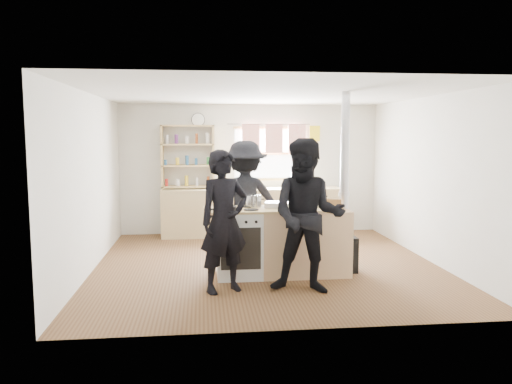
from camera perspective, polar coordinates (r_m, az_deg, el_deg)
ground at (r=7.48m, az=1.22°, el=-8.34°), size 5.00×5.00×0.01m
back_counter at (r=9.55m, az=-0.49°, el=-2.28°), size 3.40×0.55×0.90m
shelving_unit at (r=9.52m, az=-7.79°, el=4.07°), size 1.00×0.28×1.20m
thermos at (r=9.59m, az=4.29°, el=1.36°), size 0.10×0.10×0.30m
cooking_island at (r=6.86m, az=3.04°, el=-5.66°), size 1.97×0.64×0.93m
skillet_greens at (r=6.59m, az=-3.46°, el=-1.82°), size 0.37×0.37×0.05m
roast_tray at (r=6.81m, az=2.57°, el=-1.43°), size 0.41×0.31×0.07m
stockpot_stove at (r=6.86m, az=-0.29°, el=-1.03°), size 0.22×0.22×0.18m
stockpot_counter at (r=6.95m, az=6.63°, el=-0.79°), size 0.31×0.31×0.23m
bread_board at (r=6.87m, az=8.81°, el=-1.35°), size 0.32×0.27×0.12m
flue_heater at (r=7.11m, az=9.97°, el=-3.80°), size 0.35×0.35×2.50m
person_near_left at (r=6.07m, az=-3.67°, el=-3.38°), size 0.75×0.64×1.74m
person_near_right at (r=6.05m, az=5.92°, el=-2.78°), size 1.08×0.95×1.88m
person_far at (r=7.62m, az=-1.26°, el=-1.01°), size 1.19×0.69×1.83m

